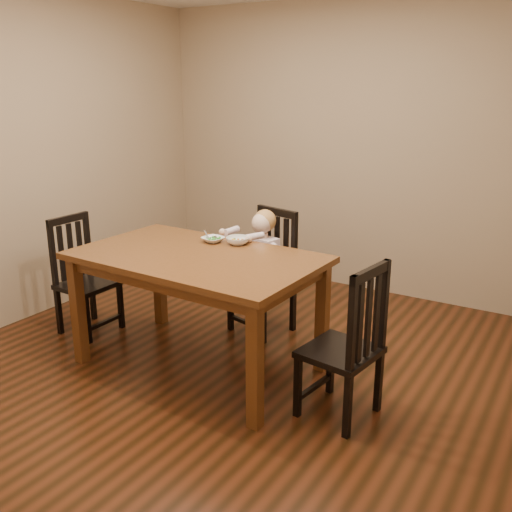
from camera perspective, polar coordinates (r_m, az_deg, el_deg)
The scene contains 9 objects.
room at distance 3.79m, azimuth -2.43°, elevation 7.77°, with size 4.01×4.01×2.71m.
dining_table at distance 3.92m, azimuth -5.93°, elevation -1.21°, with size 1.70×1.05×0.83m.
chair_child at distance 4.60m, azimuth 1.02°, elevation -1.76°, with size 0.51×0.50×0.99m.
chair_left at distance 4.80m, azimuth -16.89°, elevation -2.04°, with size 0.40×0.42×0.95m.
chair_right at distance 3.44m, azimuth 9.15°, elevation -8.85°, with size 0.46×0.48×0.98m.
toddler at distance 4.53m, azimuth 0.59°, elevation -0.29°, with size 0.31×0.38×0.53m, color silver, non-canonical shape.
bowl_peas at distance 4.18m, azimuth -4.32°, elevation 1.65°, with size 0.16×0.16×0.04m, color white.
bowl_veg at distance 4.12m, azimuth -1.86°, elevation 1.55°, with size 0.17×0.17×0.05m, color white.
fork at distance 4.18m, azimuth -4.93°, elevation 2.00°, with size 0.11×0.09×0.05m.
Camera 1 is at (2.10, -3.10, 1.96)m, focal length 40.00 mm.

